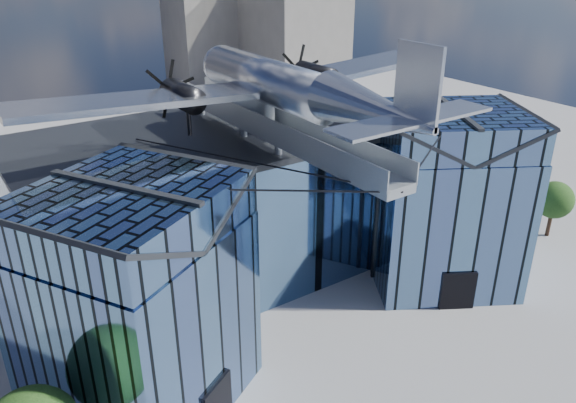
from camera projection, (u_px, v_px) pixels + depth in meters
ground_plane at (306, 318)px, 34.76m from camera, size 120.00×120.00×0.00m
museum at (255, 204)px, 36.80m from camera, size 32.88×24.50×17.60m
bg_towers at (77, 42)px, 69.17m from camera, size 77.00×24.50×26.00m
tree_plaza_e at (554, 200)px, 43.27m from camera, size 3.75×3.75×4.56m
tree_side_e at (498, 139)px, 55.23m from camera, size 4.34×4.34×5.23m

